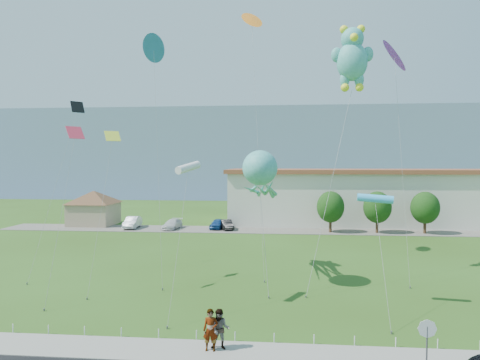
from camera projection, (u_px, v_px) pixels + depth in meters
The scene contains 27 objects.
ground at pixel (219, 331), 23.25m from camera, with size 160.00×160.00×0.00m, color #2E4C15.
sidewalk at pixel (211, 352), 20.51m from camera, with size 80.00×2.50×0.10m, color gray.
parking_strip at pixel (255, 230), 58.08m from camera, with size 70.00×6.00×0.06m, color #59544C.
hill_ridge at pixel (269, 153), 142.17m from camera, with size 160.00×50.00×25.00m, color gray.
pavilion at pixel (94, 204), 63.10m from camera, with size 9.20×9.20×5.00m.
warehouse at pixel (430, 196), 64.53m from camera, with size 61.00×15.00×8.20m.
stop_sign at pixel (427, 334), 18.13m from camera, with size 0.80×0.07×2.50m.
rope_fence at pixel (216, 336), 21.94m from camera, with size 26.05×0.05×0.50m.
tree_near at pixel (331, 207), 56.05m from camera, with size 3.60×3.60×5.47m.
tree_mid at pixel (377, 207), 55.51m from camera, with size 3.60×3.60×5.47m.
tree_far at pixel (425, 208), 54.97m from camera, with size 3.60×3.60×5.47m.
pedestrian_left at pixel (211, 330), 20.53m from camera, with size 0.73×0.48×2.01m, color gray.
pedestrian_right at pixel (220, 329), 20.71m from camera, with size 0.95×0.74×1.95m, color gray.
parked_car_silver at pixel (132, 222), 59.83m from camera, with size 1.66×4.76×1.57m, color silver.
parked_car_white at pixel (172, 224), 58.98m from camera, with size 1.81×4.44×1.29m, color silver.
parked_car_blue at pixel (218, 224), 59.17m from camera, with size 1.59×3.95×1.35m, color navy.
parked_car_black at pixel (226, 224), 58.60m from camera, with size 1.38×3.96×1.30m, color black.
octopus_kite at pixel (261, 177), 32.58m from camera, with size 2.60×9.12×10.08m.
teddy_bear_kite at pixel (352, 57), 35.08m from camera, with size 5.87×8.40×20.44m.
small_kite_pink at pixel (72, 150), 29.24m from camera, with size 1.29×4.45×11.68m.
small_kite_black at pixel (72, 127), 36.55m from camera, with size 2.02×6.51×14.45m.
small_kite_white at pixel (188, 169), 27.39m from camera, with size 0.59×5.49×9.28m.
small_kite_cyan at pixel (375, 199), 27.12m from camera, with size 0.50×5.84×7.31m.
small_kite_purple at pixel (395, 60), 36.29m from camera, with size 1.80×6.84×19.00m.
small_kite_yellow at pixel (110, 152), 32.15m from camera, with size 1.29×5.25×11.63m.
small_kite_orange at pixel (252, 26), 40.63m from camera, with size 2.51×9.74×23.56m.
small_kite_blue at pixel (154, 54), 35.16m from camera, with size 3.00×5.93×19.30m.
Camera 1 is at (3.19, -22.71, 9.12)m, focal length 32.00 mm.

